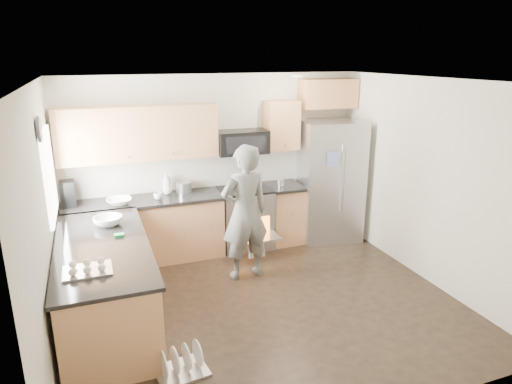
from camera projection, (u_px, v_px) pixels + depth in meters
name	position (u px, v px, depth m)	size (l,w,h in m)	color
ground	(263.00, 303.00, 5.47)	(4.50, 4.50, 0.00)	black
room_shell	(260.00, 167.00, 4.99)	(4.54, 4.04, 2.62)	beige
back_cabinet_run	(182.00, 192.00, 6.57)	(4.45, 0.64, 2.50)	#BD7F4B
peninsula	(106.00, 283.00, 4.98)	(0.96, 2.36, 1.03)	#BD7F4B
stove_range	(244.00, 205.00, 6.91)	(0.76, 0.97, 1.79)	#B7B7BC
refrigerator	(330.00, 181.00, 7.20)	(1.04, 0.87, 1.89)	#B7B7BC
person	(245.00, 213.00, 5.89)	(0.66, 0.43, 1.80)	slate
dish_rack	(181.00, 366.00, 4.25)	(0.51, 0.43, 0.29)	#B7B7BC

